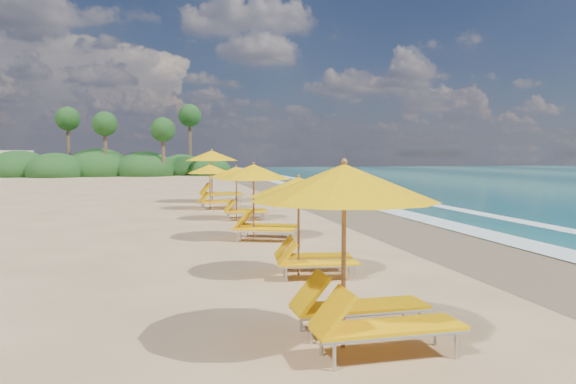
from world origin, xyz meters
name	(u,v)px	position (x,y,z in m)	size (l,w,h in m)	color
ground	(288,229)	(0.00, 0.00, 0.00)	(160.00, 160.00, 0.00)	tan
wet_sand	(404,226)	(4.00, 0.00, 0.01)	(4.00, 160.00, 0.01)	#7B6749
surf_foam	(476,223)	(6.70, 0.00, 0.03)	(4.00, 160.00, 0.01)	white
station_0	(358,242)	(-1.48, -10.54, 1.32)	(2.56, 2.37, 2.36)	olive
station_1	(306,219)	(-1.09, -6.50, 1.13)	(2.34, 2.21, 2.01)	olive
station_2	(259,196)	(-1.22, -1.75, 1.22)	(2.80, 2.76, 2.18)	olive
station_3	(241,189)	(-1.11, 3.01, 1.12)	(2.24, 2.10, 2.00)	olive
station_4	(214,183)	(-1.75, 7.13, 1.13)	(2.22, 2.06, 2.01)	olive
station_5	(216,172)	(-1.33, 10.50, 1.49)	(2.88, 2.66, 2.66)	olive
treeline	(108,167)	(-9.94, 45.51, 1.00)	(25.80, 8.80, 9.74)	#163D14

